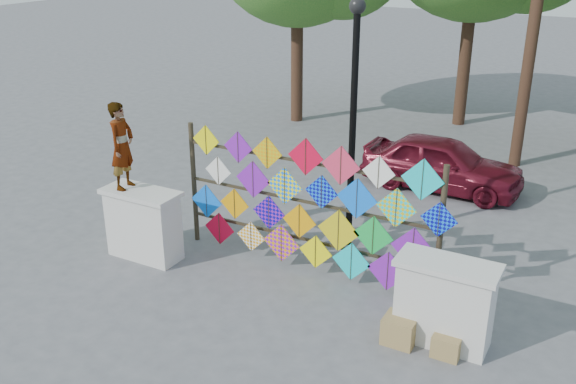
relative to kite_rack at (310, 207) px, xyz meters
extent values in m
plane|color=slate|center=(-0.13, -0.73, -1.20)|extent=(80.00, 80.00, 0.00)
cube|color=silver|center=(-2.83, -0.93, -0.60)|extent=(1.30, 0.55, 1.20)
cube|color=silver|center=(-2.83, -0.93, 0.04)|extent=(1.40, 0.65, 0.08)
cube|color=silver|center=(2.57, -0.93, -0.60)|extent=(1.30, 0.55, 1.20)
cube|color=silver|center=(2.57, -0.93, 0.04)|extent=(1.40, 0.65, 0.08)
cylinder|color=#31291B|center=(-2.43, 0.07, -0.05)|extent=(0.09, 0.09, 2.30)
cylinder|color=#31291B|center=(2.17, 0.07, -0.05)|extent=(0.09, 0.09, 2.30)
cube|color=#31291B|center=(-0.13, 0.07, -0.65)|extent=(4.60, 0.04, 0.04)
cube|color=#31291B|center=(-0.13, 0.07, 0.05)|extent=(4.60, 0.04, 0.04)
cube|color=#31291B|center=(-0.13, 0.07, 0.75)|extent=(4.60, 0.04, 0.04)
cube|color=#FBF00A|center=(-2.06, 0.01, 0.85)|extent=(0.55, 0.01, 0.55)
cube|color=#31291B|center=(-2.06, 0.00, 0.85)|extent=(0.01, 0.01, 0.54)
cube|color=purple|center=(-1.40, 0.01, 0.82)|extent=(0.57, 0.01, 0.57)
cube|color=#31291B|center=(-1.40, 0.00, 0.82)|extent=(0.01, 0.01, 0.56)
cube|color=gold|center=(-0.82, 0.01, 0.82)|extent=(0.57, 0.01, 0.57)
cube|color=#31291B|center=(-0.82, 0.00, 0.82)|extent=(0.01, 0.01, 0.56)
cube|color=red|center=(-0.10, 0.01, 0.87)|extent=(0.64, 0.01, 0.64)
cube|color=#31291B|center=(-0.10, 0.00, 0.87)|extent=(0.01, 0.01, 0.63)
cube|color=#DE3053|center=(0.52, 0.01, 0.82)|extent=(0.66, 0.01, 0.66)
cube|color=#31291B|center=(0.52, 0.00, 0.82)|extent=(0.01, 0.01, 0.65)
cube|color=white|center=(1.16, 0.01, 0.82)|extent=(0.54, 0.01, 0.54)
cube|color=#31291B|center=(1.16, 0.00, 0.82)|extent=(0.01, 0.01, 0.53)
cube|color=#0DCDD5|center=(1.85, 0.01, 0.83)|extent=(0.67, 0.01, 0.67)
cube|color=#31291B|center=(1.85, 0.00, 0.83)|extent=(0.01, 0.01, 0.66)
cube|color=white|center=(-1.80, -0.03, 0.33)|extent=(0.53, 0.01, 0.53)
cube|color=#31291B|center=(-1.80, -0.04, 0.33)|extent=(0.01, 0.01, 0.52)
cube|color=purple|center=(-1.08, -0.03, 0.30)|extent=(0.68, 0.01, 0.68)
cube|color=#31291B|center=(-1.08, -0.04, 0.30)|extent=(0.01, 0.01, 0.66)
cube|color=#FBF00A|center=(-0.47, -0.03, 0.30)|extent=(0.67, 0.01, 0.67)
cube|color=#31291B|center=(-0.47, -0.04, 0.30)|extent=(0.01, 0.01, 0.66)
cube|color=#08069E|center=(0.22, -0.03, 0.33)|extent=(0.59, 0.01, 0.59)
cube|color=#31291B|center=(0.22, -0.04, 0.33)|extent=(0.01, 0.01, 0.58)
cube|color=#0B6BFF|center=(0.83, -0.03, 0.34)|extent=(0.70, 0.01, 0.70)
cube|color=#31291B|center=(0.83, -0.04, 0.34)|extent=(0.01, 0.01, 0.69)
cube|color=#0DCDD5|center=(1.49, -0.03, 0.31)|extent=(0.66, 0.01, 0.66)
cube|color=#31291B|center=(1.49, -0.04, 0.31)|extent=(0.01, 0.01, 0.65)
cube|color=#0B6BFF|center=(2.16, -0.03, 0.27)|extent=(0.57, 0.01, 0.57)
cube|color=#31291B|center=(2.16, -0.04, 0.27)|extent=(0.01, 0.01, 0.56)
cube|color=#0B6BFF|center=(-2.06, -0.07, -0.29)|extent=(0.65, 0.01, 0.65)
cube|color=#31291B|center=(-2.06, -0.08, -0.29)|extent=(0.01, 0.01, 0.64)
cube|color=orange|center=(-1.45, -0.07, -0.21)|extent=(0.58, 0.01, 0.58)
cube|color=#31291B|center=(-1.45, -0.08, -0.21)|extent=(0.01, 0.01, 0.57)
cube|color=purple|center=(-0.75, -0.07, -0.23)|extent=(0.63, 0.01, 0.63)
cube|color=#31291B|center=(-0.75, -0.08, -0.23)|extent=(0.01, 0.01, 0.62)
cube|color=orange|center=(-0.17, -0.07, -0.26)|extent=(0.63, 0.01, 0.63)
cube|color=#31291B|center=(-0.17, -0.08, -0.26)|extent=(0.01, 0.01, 0.62)
cube|color=gold|center=(0.55, -0.07, -0.27)|extent=(0.75, 0.01, 0.75)
cube|color=#31291B|center=(0.55, -0.08, -0.27)|extent=(0.01, 0.01, 0.73)
cube|color=green|center=(1.15, -0.07, -0.22)|extent=(0.68, 0.01, 0.68)
cube|color=#31291B|center=(1.15, -0.08, -0.22)|extent=(0.01, 0.01, 0.67)
cube|color=purple|center=(1.81, -0.07, -0.29)|extent=(0.72, 0.01, 0.72)
cube|color=#31291B|center=(1.81, -0.08, -0.29)|extent=(0.01, 0.01, 0.70)
cube|color=red|center=(-1.77, -0.11, -0.75)|extent=(0.63, 0.01, 0.63)
cube|color=#31291B|center=(-1.77, -0.12, -0.75)|extent=(0.01, 0.01, 0.62)
cube|color=orange|center=(-1.10, -0.11, -0.75)|extent=(0.58, 0.01, 0.58)
cube|color=#31291B|center=(-1.10, -0.12, -0.75)|extent=(0.01, 0.01, 0.56)
cube|color=orange|center=(-0.49, -0.11, -0.73)|extent=(0.71, 0.01, 0.71)
cube|color=#31291B|center=(-0.49, -0.12, -0.73)|extent=(0.01, 0.01, 0.70)
cube|color=#FBF00A|center=(0.17, -0.11, -0.74)|extent=(0.61, 0.01, 0.61)
cube|color=#31291B|center=(0.17, -0.12, -0.74)|extent=(0.01, 0.01, 0.60)
cube|color=#0DCDD5|center=(0.82, -0.11, -0.75)|extent=(0.68, 0.01, 0.68)
cube|color=#31291B|center=(0.82, -0.12, -0.75)|extent=(0.01, 0.01, 0.67)
cube|color=purple|center=(1.45, -0.11, -0.76)|extent=(0.70, 0.01, 0.70)
cube|color=#31291B|center=(1.45, -0.12, -0.76)|extent=(0.01, 0.01, 0.68)
cube|color=orange|center=(2.17, -0.11, -0.78)|extent=(0.53, 0.01, 0.53)
cube|color=#31291B|center=(2.17, -0.12, -0.78)|extent=(0.01, 0.01, 0.52)
cylinder|color=#40291B|center=(-4.63, 8.27, 0.72)|extent=(0.36, 0.36, 3.85)
cylinder|color=#40291B|center=(-0.13, 10.27, 0.86)|extent=(0.36, 0.36, 4.12)
cylinder|color=#40291B|center=(2.07, 7.27, 1.55)|extent=(0.28, 0.28, 5.50)
imported|color=#99999E|center=(-3.15, -0.93, 0.84)|extent=(0.45, 0.61, 1.53)
imported|color=maroon|center=(0.89, 4.83, -0.59)|extent=(3.60, 1.51, 1.22)
cylinder|color=black|center=(0.17, 1.27, 0.90)|extent=(0.12, 0.12, 4.20)
sphere|color=black|center=(0.17, 1.27, 3.12)|extent=(0.28, 0.28, 0.28)
cube|color=olive|center=(2.06, -1.22, -1.00)|extent=(0.46, 0.41, 0.41)
cube|color=olive|center=(2.73, -1.20, -1.04)|extent=(0.38, 0.35, 0.32)
camera|label=1|loc=(4.34, -8.72, 4.27)|focal=40.00mm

